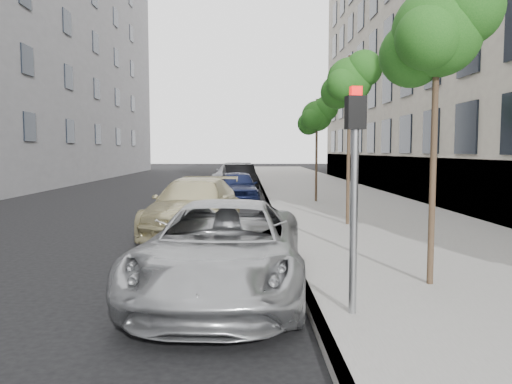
{
  "coord_description": "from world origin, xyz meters",
  "views": [
    {
      "loc": [
        0.25,
        -6.29,
        2.27
      ],
      "look_at": [
        0.44,
        2.94,
        1.5
      ],
      "focal_mm": 35.0,
      "sensor_mm": 36.0,
      "label": 1
    }
  ],
  "objects_px": {
    "tree_mid": "(351,81)",
    "sedan_blue": "(237,187)",
    "sedan_black": "(239,178)",
    "sedan_rear": "(233,174)",
    "suv": "(194,206)",
    "minivan": "(224,248)",
    "tree_far": "(317,116)",
    "signal_pole": "(355,172)",
    "tree_near": "(439,32)"
  },
  "relations": [
    {
      "from": "minivan",
      "to": "signal_pole",
      "type": "bearing_deg",
      "value": -34.49
    },
    {
      "from": "sedan_blue",
      "to": "minivan",
      "type": "bearing_deg",
      "value": -94.2
    },
    {
      "from": "tree_near",
      "to": "suv",
      "type": "bearing_deg",
      "value": 126.47
    },
    {
      "from": "tree_far",
      "to": "suv",
      "type": "height_order",
      "value": "tree_far"
    },
    {
      "from": "tree_near",
      "to": "sedan_rear",
      "type": "height_order",
      "value": "tree_near"
    },
    {
      "from": "signal_pole",
      "to": "sedan_blue",
      "type": "xyz_separation_m",
      "value": [
        -1.76,
        15.0,
        -1.28
      ]
    },
    {
      "from": "minivan",
      "to": "sedan_blue",
      "type": "xyz_separation_m",
      "value": [
        -0.02,
        13.59,
        -0.03
      ]
    },
    {
      "from": "tree_far",
      "to": "minivan",
      "type": "relative_size",
      "value": 0.83
    },
    {
      "from": "tree_mid",
      "to": "sedan_black",
      "type": "distance_m",
      "value": 13.86
    },
    {
      "from": "tree_near",
      "to": "tree_mid",
      "type": "bearing_deg",
      "value": 90.0
    },
    {
      "from": "suv",
      "to": "sedan_rear",
      "type": "relative_size",
      "value": 1.01
    },
    {
      "from": "tree_near",
      "to": "signal_pole",
      "type": "relative_size",
      "value": 1.63
    },
    {
      "from": "minivan",
      "to": "tree_mid",
      "type": "bearing_deg",
      "value": 67.27
    },
    {
      "from": "sedan_blue",
      "to": "sedan_rear",
      "type": "bearing_deg",
      "value": 88.12
    },
    {
      "from": "suv",
      "to": "sedan_blue",
      "type": "bearing_deg",
      "value": 88.72
    },
    {
      "from": "signal_pole",
      "to": "sedan_blue",
      "type": "relative_size",
      "value": 0.71
    },
    {
      "from": "suv",
      "to": "sedan_black",
      "type": "relative_size",
      "value": 1.13
    },
    {
      "from": "tree_far",
      "to": "signal_pole",
      "type": "xyz_separation_m",
      "value": [
        -1.58,
        -14.42,
        -1.71
      ]
    },
    {
      "from": "tree_mid",
      "to": "sedan_blue",
      "type": "relative_size",
      "value": 1.19
    },
    {
      "from": "tree_mid",
      "to": "sedan_blue",
      "type": "xyz_separation_m",
      "value": [
        -3.34,
        7.08,
        -3.54
      ]
    },
    {
      "from": "sedan_rear",
      "to": "tree_far",
      "type": "bearing_deg",
      "value": -64.14
    },
    {
      "from": "tree_far",
      "to": "signal_pole",
      "type": "relative_size",
      "value": 1.48
    },
    {
      "from": "suv",
      "to": "sedan_blue",
      "type": "xyz_separation_m",
      "value": [
        1.06,
        7.62,
        -0.04
      ]
    },
    {
      "from": "suv",
      "to": "sedan_rear",
      "type": "distance_m",
      "value": 18.96
    },
    {
      "from": "signal_pole",
      "to": "tree_mid",
      "type": "bearing_deg",
      "value": 72.29
    },
    {
      "from": "sedan_rear",
      "to": "minivan",
      "type": "bearing_deg",
      "value": -80.77
    },
    {
      "from": "signal_pole",
      "to": "minivan",
      "type": "distance_m",
      "value": 2.57
    },
    {
      "from": "minivan",
      "to": "suv",
      "type": "relative_size",
      "value": 1.02
    },
    {
      "from": "tree_far",
      "to": "sedan_blue",
      "type": "bearing_deg",
      "value": 170.18
    },
    {
      "from": "suv",
      "to": "sedan_black",
      "type": "bearing_deg",
      "value": 92.09
    },
    {
      "from": "signal_pole",
      "to": "sedan_rear",
      "type": "relative_size",
      "value": 0.58
    },
    {
      "from": "signal_pole",
      "to": "sedan_blue",
      "type": "distance_m",
      "value": 15.15
    },
    {
      "from": "tree_near",
      "to": "signal_pole",
      "type": "distance_m",
      "value": 2.99
    },
    {
      "from": "signal_pole",
      "to": "tree_far",
      "type": "bearing_deg",
      "value": 77.33
    },
    {
      "from": "tree_near",
      "to": "signal_pole",
      "type": "height_order",
      "value": "tree_near"
    },
    {
      "from": "signal_pole",
      "to": "tree_near",
      "type": "bearing_deg",
      "value": 35.47
    },
    {
      "from": "tree_mid",
      "to": "suv",
      "type": "xyz_separation_m",
      "value": [
        -4.4,
        -0.54,
        -3.5
      ]
    },
    {
      "from": "sedan_black",
      "to": "sedan_rear",
      "type": "height_order",
      "value": "sedan_black"
    },
    {
      "from": "sedan_blue",
      "to": "sedan_black",
      "type": "distance_m",
      "value": 5.91
    },
    {
      "from": "sedan_rear",
      "to": "signal_pole",
      "type": "bearing_deg",
      "value": -77.04
    },
    {
      "from": "tree_mid",
      "to": "sedan_rear",
      "type": "relative_size",
      "value": 0.97
    },
    {
      "from": "tree_mid",
      "to": "sedan_rear",
      "type": "height_order",
      "value": "tree_mid"
    },
    {
      "from": "tree_near",
      "to": "suv",
      "type": "height_order",
      "value": "tree_near"
    },
    {
      "from": "tree_mid",
      "to": "signal_pole",
      "type": "distance_m",
      "value": 8.38
    },
    {
      "from": "tree_near",
      "to": "sedan_black",
      "type": "relative_size",
      "value": 1.06
    },
    {
      "from": "sedan_blue",
      "to": "sedan_black",
      "type": "bearing_deg",
      "value": 85.58
    },
    {
      "from": "suv",
      "to": "sedan_blue",
      "type": "height_order",
      "value": "suv"
    },
    {
      "from": "tree_far",
      "to": "suv",
      "type": "bearing_deg",
      "value": -122.0
    },
    {
      "from": "tree_near",
      "to": "tree_mid",
      "type": "distance_m",
      "value": 6.5
    },
    {
      "from": "minivan",
      "to": "sedan_black",
      "type": "xyz_separation_m",
      "value": [
        0.0,
        19.5,
        0.02
      ]
    }
  ]
}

